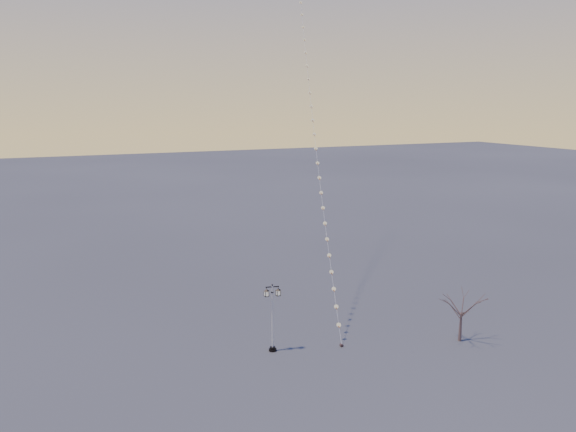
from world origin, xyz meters
TOP-DOWN VIEW (x-y plane):
  - ground at (0.00, 0.00)m, footprint 300.00×300.00m
  - street_lamp at (-3.34, 2.70)m, footprint 1.09×0.55m
  - bare_tree at (8.41, -0.92)m, footprint 2.10×2.10m
  - kite_train at (5.85, 15.75)m, footprint 10.49×29.19m

SIDE VIEW (x-z plane):
  - ground at x=0.00m, z-range 0.00..0.00m
  - bare_tree at x=8.41m, z-range 0.68..4.16m
  - street_lamp at x=-3.34m, z-range 0.23..4.60m
  - kite_train at x=5.85m, z-range -0.11..32.87m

